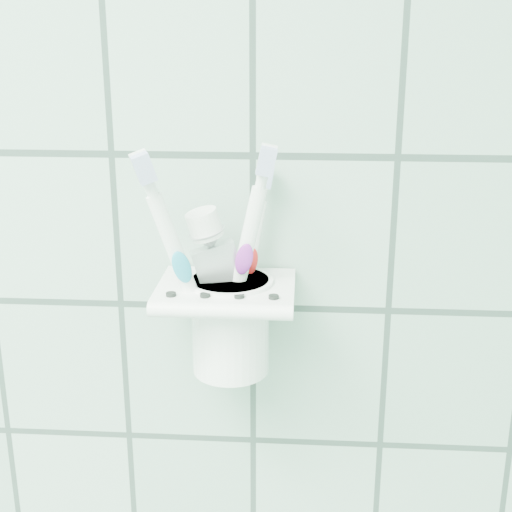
{
  "coord_description": "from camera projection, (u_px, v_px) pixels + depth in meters",
  "views": [
    {
      "loc": [
        0.7,
        0.56,
        1.51
      ],
      "look_at": [
        0.66,
        1.1,
        1.34
      ],
      "focal_mm": 50.0,
      "sensor_mm": 36.0,
      "label": 1
    }
  ],
  "objects": [
    {
      "name": "holder_bracket",
      "position": [
        227.0,
        292.0,
        0.64
      ],
      "size": [
        0.12,
        0.1,
        0.04
      ],
      "color": "white",
      "rests_on": "wall_back"
    },
    {
      "name": "cup",
      "position": [
        230.0,
        321.0,
        0.65
      ],
      "size": [
        0.08,
        0.08,
        0.09
      ],
      "color": "white",
      "rests_on": "holder_bracket"
    },
    {
      "name": "toothbrush_pink",
      "position": [
        217.0,
        255.0,
        0.62
      ],
      "size": [
        0.06,
        0.05,
        0.21
      ],
      "rotation": [
        0.04,
        -0.32,
        0.4
      ],
      "color": "white",
      "rests_on": "cup"
    },
    {
      "name": "toothbrush_blue",
      "position": [
        232.0,
        264.0,
        0.64
      ],
      "size": [
        0.04,
        0.03,
        0.18
      ],
      "rotation": [
        -0.09,
        0.18,
        0.14
      ],
      "color": "white",
      "rests_on": "cup"
    },
    {
      "name": "toothbrush_orange",
      "position": [
        219.0,
        252.0,
        0.63
      ],
      "size": [
        0.05,
        0.03,
        0.21
      ],
      "rotation": [
        0.11,
        0.21,
        0.08
      ],
      "color": "white",
      "rests_on": "cup"
    },
    {
      "name": "toothpaste_tube",
      "position": [
        246.0,
        271.0,
        0.64
      ],
      "size": [
        0.07,
        0.04,
        0.16
      ],
      "rotation": [
        0.04,
        -0.28,
        0.25
      ],
      "color": "silver",
      "rests_on": "cup"
    }
  ]
}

